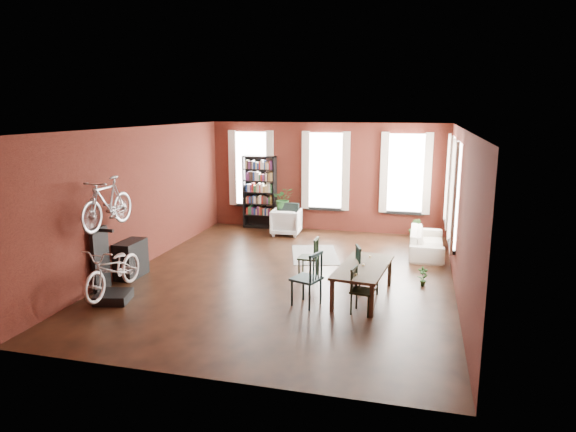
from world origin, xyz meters
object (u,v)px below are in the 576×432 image
(console_table, at_px, (131,259))
(white_armchair, at_px, (286,221))
(dining_chair_d, at_px, (367,269))
(cream_sofa, at_px, (427,238))
(dining_chair_c, at_px, (363,291))
(plant_stand, at_px, (282,220))
(bike_trainer, at_px, (113,297))
(bicycle_floor, at_px, (112,248))
(bookshelf, at_px, (260,192))
(dining_chair_a, at_px, (306,278))
(dining_chair_b, at_px, (308,257))
(dining_table, at_px, (363,282))

(console_table, bearing_deg, white_armchair, 63.12)
(dining_chair_d, xyz_separation_m, cream_sofa, (1.17, 3.16, -0.06))
(dining_chair_c, relative_size, console_table, 1.04)
(console_table, bearing_deg, plant_stand, 67.47)
(bike_trainer, bearing_deg, bicycle_floor, 38.65)
(bookshelf, xyz_separation_m, plant_stand, (0.78, -0.24, -0.78))
(cream_sofa, xyz_separation_m, console_table, (-6.23, -3.50, -0.01))
(dining_chair_d, bearing_deg, dining_chair_a, 115.44)
(cream_sofa, height_order, bicycle_floor, bicycle_floor)
(dining_chair_a, height_order, cream_sofa, dining_chair_a)
(plant_stand, bearing_deg, dining_chair_c, -62.11)
(bike_trainer, height_order, bicycle_floor, bicycle_floor)
(bicycle_floor, bearing_deg, bookshelf, 82.92)
(white_armchair, distance_m, console_table, 5.07)
(white_armchair, xyz_separation_m, bike_trainer, (-1.85, -5.92, -0.33))
(dining_chair_b, height_order, plant_stand, dining_chair_b)
(dining_chair_c, bearing_deg, dining_chair_a, 93.83)
(bookshelf, bearing_deg, dining_chair_c, -57.43)
(dining_chair_a, relative_size, bicycle_floor, 0.59)
(bike_trainer, height_order, console_table, console_table)
(bicycle_floor, bearing_deg, dining_chair_d, 20.34)
(bicycle_floor, bearing_deg, plant_stand, 75.86)
(bike_trainer, bearing_deg, dining_table, 16.98)
(bookshelf, height_order, bicycle_floor, bookshelf)
(dining_chair_c, bearing_deg, plant_stand, 38.77)
(white_armchair, bearing_deg, plant_stand, -65.41)
(dining_chair_c, height_order, dining_chair_d, dining_chair_d)
(dining_chair_c, relative_size, plant_stand, 1.32)
(white_armchair, distance_m, cream_sofa, 4.07)
(bike_trainer, bearing_deg, dining_chair_c, 7.64)
(cream_sofa, bearing_deg, plant_stand, 70.66)
(dining_chair_a, bearing_deg, bookshelf, -134.40)
(dining_table, height_order, bike_trainer, dining_table)
(dining_chair_a, relative_size, plant_stand, 1.64)
(bookshelf, xyz_separation_m, bike_trainer, (-0.83, -6.60, -1.01))
(dining_table, distance_m, plant_stand, 5.78)
(console_table, distance_m, bicycle_floor, 1.59)
(dining_chair_c, distance_m, bicycle_floor, 4.70)
(dining_table, relative_size, bike_trainer, 3.13)
(dining_chair_c, bearing_deg, bike_trainer, 108.52)
(dining_chair_b, distance_m, plant_stand, 4.33)
(dining_chair_a, distance_m, cream_sofa, 4.69)
(dining_chair_a, distance_m, plant_stand, 5.95)
(dining_table, bearing_deg, bicycle_floor, -156.59)
(bookshelf, bearing_deg, white_armchair, -33.61)
(cream_sofa, relative_size, console_table, 2.60)
(dining_chair_c, xyz_separation_m, plant_stand, (-3.04, 5.74, -0.10))
(bookshelf, height_order, white_armchair, bookshelf)
(dining_chair_c, xyz_separation_m, bookshelf, (-3.82, 5.97, 0.68))
(console_table, bearing_deg, dining_chair_c, -8.63)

